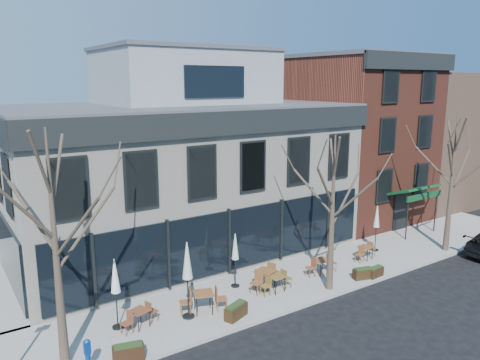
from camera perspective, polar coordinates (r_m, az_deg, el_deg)
ground at (r=23.43m, az=-1.46°, el=-11.77°), size 120.00×120.00×0.00m
sidewalk_front at (r=23.65m, az=8.21°, el=-11.46°), size 33.50×4.70×0.15m
corner_building at (r=26.34m, az=-7.31°, el=1.57°), size 18.39×10.39×11.10m
red_brick_building at (r=33.87m, az=12.73°, el=5.23°), size 8.20×11.78×11.18m
bg_building at (r=42.31m, az=21.10°, el=5.14°), size 12.00×12.00×10.00m
tree_corner at (r=16.08m, az=-21.53°, el=-7.68°), size 3.93×3.98×7.92m
tree_mid at (r=21.07m, az=11.22°, el=-3.78°), size 3.50×3.55×7.04m
tree_right at (r=27.98m, az=24.41°, el=-0.27°), size 3.72×3.77×7.48m
call_box at (r=16.85m, az=-18.08°, el=-19.53°), size 0.24×0.24×1.19m
cafe_set_0 at (r=19.03m, az=-12.16°, el=-15.97°), size 1.69×0.87×0.87m
cafe_set_1 at (r=19.73m, az=-4.49°, el=-14.36°), size 2.03×1.18×1.05m
cafe_set_2 at (r=21.79m, az=3.09°, el=-11.71°), size 2.02×1.16×1.04m
cafe_set_3 at (r=21.50m, az=4.42°, el=-12.25°), size 1.75×0.75×0.91m
cafe_set_4 at (r=23.59m, az=9.88°, el=-10.15°), size 1.76×0.75×0.91m
cafe_set_5 at (r=25.93m, az=15.06°, el=-8.39°), size 1.67×0.78×0.86m
umbrella_0 at (r=18.54m, az=-14.97°, el=-11.67°), size 0.45×0.45×2.79m
umbrella_1 at (r=18.71m, az=-6.45°, el=-10.23°), size 0.51×0.51×3.16m
umbrella_2 at (r=21.43m, az=-0.59°, el=-8.47°), size 0.41×0.41×2.54m
umbrella_4 at (r=26.95m, az=16.33°, el=-4.57°), size 0.42×0.42×2.60m
planter_0 at (r=17.26m, az=-13.45°, el=-19.75°), size 1.13×0.67×0.59m
planter_1 at (r=19.36m, az=-0.48°, el=-15.66°), size 1.15×0.78×0.60m
planter_2 at (r=23.55m, az=14.78°, el=-10.94°), size 1.04×0.64×0.55m
planter_3 at (r=23.93m, az=16.17°, el=-10.69°), size 0.93×0.44×0.51m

